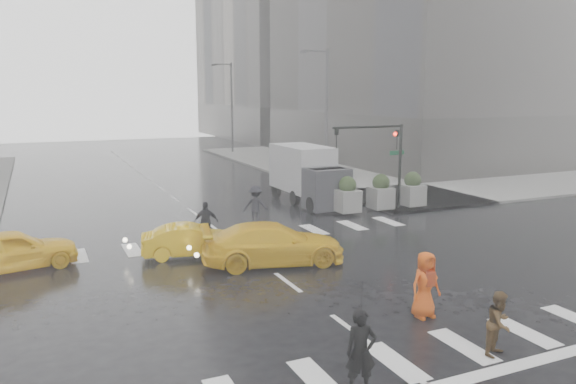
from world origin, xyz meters
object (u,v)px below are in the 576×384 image
pedestrian_brown (500,323)px  taxi_mid (191,240)px  pedestrian_orange (425,285)px  traffic_signal_pole (384,150)px  taxi_front (12,250)px  box_truck (308,173)px

pedestrian_brown → taxi_mid: pedestrian_brown is taller
pedestrian_orange → taxi_mid: bearing=115.7°
traffic_signal_pole → pedestrian_orange: bearing=-119.1°
pedestrian_brown → taxi_mid: 11.81m
traffic_signal_pole → pedestrian_brown: size_ratio=2.90×
taxi_front → taxi_mid: bearing=-109.1°
box_truck → taxi_mid: bearing=-140.1°
pedestrian_brown → taxi_mid: (-4.52, 10.91, -0.17)m
taxi_front → box_truck: 16.10m
traffic_signal_pole → pedestrian_brown: (-6.57, -14.68, -2.44)m
taxi_front → box_truck: (14.68, 6.53, 0.95)m
taxi_front → box_truck: box_truck is taller
traffic_signal_pole → taxi_front: (-17.20, -2.94, -2.49)m
pedestrian_orange → taxi_mid: 9.43m
pedestrian_orange → taxi_front: pedestrian_orange is taller
taxi_front → taxi_mid: 6.17m
pedestrian_orange → taxi_mid: size_ratio=0.50×
taxi_mid → box_truck: (8.57, 7.37, 1.07)m
pedestrian_brown → taxi_front: size_ratio=0.36×
traffic_signal_pole → pedestrian_orange: size_ratio=2.43×
pedestrian_orange → taxi_front: size_ratio=0.43×
traffic_signal_pole → pedestrian_brown: 16.27m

